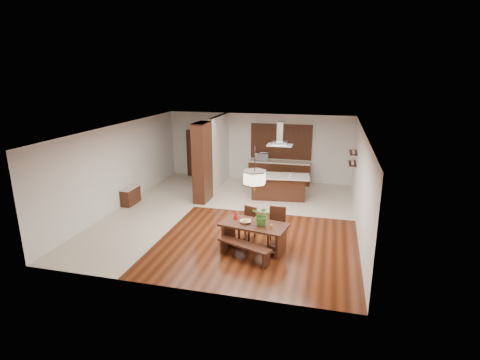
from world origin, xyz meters
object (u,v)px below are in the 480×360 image
(dining_chair_right, at_px, (276,227))
(microwave, at_px, (262,157))
(range_hood, at_px, (280,134))
(pendant_lantern, at_px, (255,168))
(fruit_bowl, at_px, (246,222))
(dining_table, at_px, (254,230))
(hallway_console, at_px, (130,196))
(dining_chair_left, at_px, (247,223))
(foliage_plant, at_px, (262,215))
(kitchen_island, at_px, (279,187))
(dining_bench, at_px, (244,251))
(island_cup, at_px, (290,176))

(dining_chair_right, xyz_separation_m, microwave, (-1.55, 5.96, 0.59))
(microwave, bearing_deg, range_hood, -70.34)
(range_hood, bearing_deg, dining_chair_right, -82.72)
(pendant_lantern, distance_m, microwave, 6.58)
(fruit_bowl, bearing_deg, microwave, 96.97)
(fruit_bowl, distance_m, microwave, 6.47)
(dining_table, height_order, dining_chair_right, dining_chair_right)
(hallway_console, bearing_deg, dining_chair_left, -20.91)
(dining_chair_right, xyz_separation_m, foliage_plant, (-0.31, -0.47, 0.48))
(pendant_lantern, relative_size, kitchen_island, 0.56)
(dining_bench, bearing_deg, dining_chair_right, 58.39)
(island_cup, bearing_deg, pendant_lantern, -96.53)
(dining_chair_right, relative_size, island_cup, 9.21)
(dining_bench, bearing_deg, pendant_lantern, 78.94)
(hallway_console, distance_m, dining_table, 5.59)
(hallway_console, distance_m, dining_bench, 5.78)
(dining_bench, bearing_deg, fruit_bowl, 100.07)
(pendant_lantern, height_order, kitchen_island, pendant_lantern)
(kitchen_island, bearing_deg, dining_chair_right, -88.53)
(range_hood, relative_size, microwave, 1.62)
(fruit_bowl, relative_size, range_hood, 0.32)
(dining_chair_left, height_order, microwave, microwave)
(dining_chair_left, height_order, dining_chair_right, dining_chair_right)
(hallway_console, height_order, microwave, microwave)
(dining_chair_left, relative_size, range_hood, 1.01)
(dining_chair_right, bearing_deg, pendant_lantern, -139.75)
(hallway_console, distance_m, island_cup, 5.83)
(dining_chair_left, xyz_separation_m, pendant_lantern, (0.33, -0.61, 1.79))
(dining_bench, bearing_deg, range_hood, 88.12)
(dining_chair_right, bearing_deg, fruit_bowl, -148.84)
(pendant_lantern, xyz_separation_m, island_cup, (0.48, 4.16, -1.28))
(hallway_console, distance_m, fruit_bowl, 5.40)
(foliage_plant, relative_size, microwave, 0.97)
(pendant_lantern, bearing_deg, dining_table, 0.00)
(hallway_console, relative_size, dining_chair_left, 0.96)
(dining_bench, bearing_deg, island_cup, 82.88)
(dining_bench, xyz_separation_m, kitchen_island, (0.16, 4.91, 0.26))
(dining_chair_left, bearing_deg, kitchen_island, 103.39)
(microwave, bearing_deg, fruit_bowl, -89.94)
(dining_chair_left, relative_size, pendant_lantern, 0.70)
(dining_table, relative_size, pendant_lantern, 1.44)
(dining_table, height_order, foliage_plant, foliage_plant)
(dining_table, relative_size, dining_chair_left, 2.06)
(dining_table, xyz_separation_m, foliage_plant, (0.22, -0.03, 0.46))
(kitchen_island, bearing_deg, dining_table, -96.35)
(hallway_console, bearing_deg, dining_table, -25.55)
(range_hood, bearing_deg, foliage_plant, -87.60)
(fruit_bowl, distance_m, island_cup, 4.24)
(kitchen_island, bearing_deg, foliage_plant, -93.41)
(dining_table, distance_m, microwave, 6.51)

